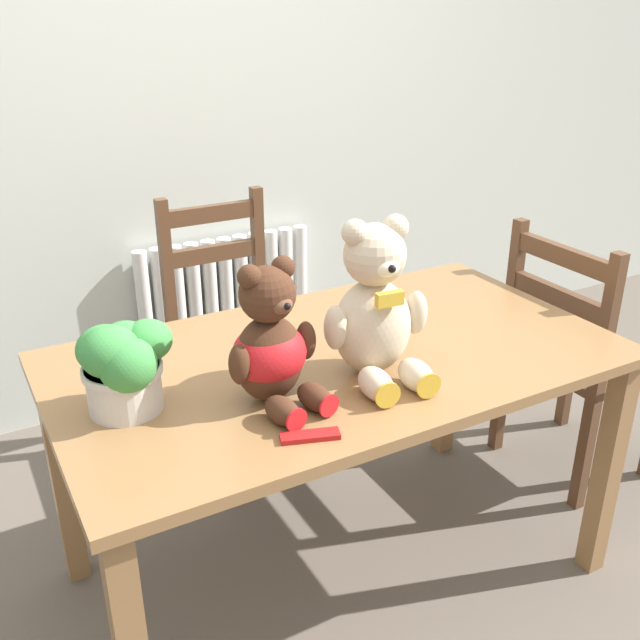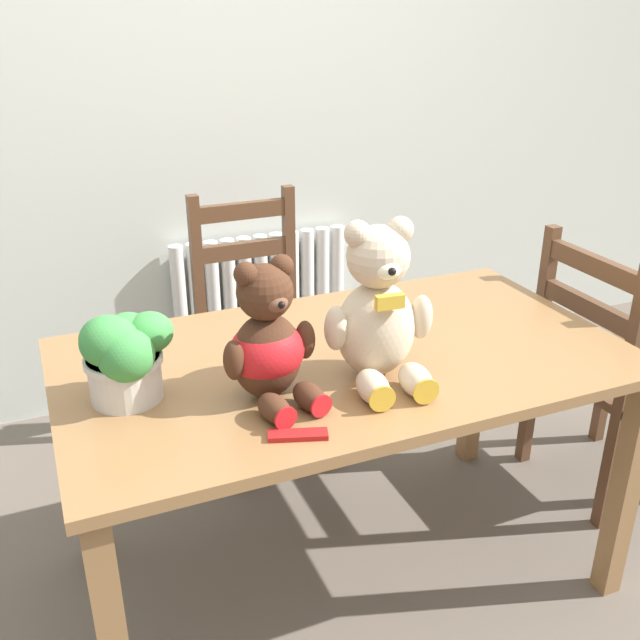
# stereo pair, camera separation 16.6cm
# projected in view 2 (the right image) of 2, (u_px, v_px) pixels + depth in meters

# --- Properties ---
(wall_back) EXTENTS (8.00, 0.04, 2.60)m
(wall_back) POSITION_uv_depth(u_px,v_px,m) (205.00, 85.00, 2.77)
(wall_back) COLOR silver
(wall_back) RESTS_ON ground_plane
(radiator) EXTENTS (0.79, 0.10, 0.69)m
(radiator) POSITION_uv_depth(u_px,v_px,m) (263.00, 317.00, 3.17)
(radiator) COLOR white
(radiator) RESTS_ON ground_plane
(dining_table) EXTENTS (1.49, 0.83, 0.74)m
(dining_table) POSITION_uv_depth(u_px,v_px,m) (345.00, 386.00, 1.92)
(dining_table) COLOR olive
(dining_table) RESTS_ON ground_plane
(wooden_chair_behind) EXTENTS (0.40, 0.44, 0.97)m
(wooden_chair_behind) POSITION_uv_depth(u_px,v_px,m) (259.00, 332.00, 2.64)
(wooden_chair_behind) COLOR brown
(wooden_chair_behind) RESTS_ON ground_plane
(wooden_chair_side) EXTENTS (0.40, 0.45, 0.92)m
(wooden_chair_side) POSITION_uv_depth(u_px,v_px,m) (607.00, 369.00, 2.41)
(wooden_chair_side) COLOR brown
(wooden_chair_side) RESTS_ON ground_plane
(teddy_bear_left) EXTENTS (0.24, 0.27, 0.34)m
(teddy_bear_left) POSITION_uv_depth(u_px,v_px,m) (268.00, 344.00, 1.63)
(teddy_bear_left) COLOR #472819
(teddy_bear_left) RESTS_ON dining_table
(teddy_bear_right) EXTENTS (0.28, 0.29, 0.40)m
(teddy_bear_right) POSITION_uv_depth(u_px,v_px,m) (378.00, 312.00, 1.71)
(teddy_bear_right) COLOR beige
(teddy_bear_right) RESTS_ON dining_table
(potted_plant) EXTENTS (0.21, 0.20, 0.22)m
(potted_plant) POSITION_uv_depth(u_px,v_px,m) (123.00, 353.00, 1.62)
(potted_plant) COLOR beige
(potted_plant) RESTS_ON dining_table
(chocolate_bar) EXTENTS (0.13, 0.08, 0.01)m
(chocolate_bar) POSITION_uv_depth(u_px,v_px,m) (298.00, 435.00, 1.52)
(chocolate_bar) COLOR red
(chocolate_bar) RESTS_ON dining_table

